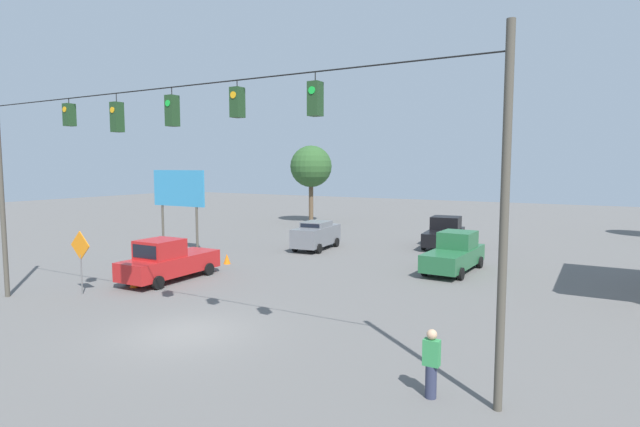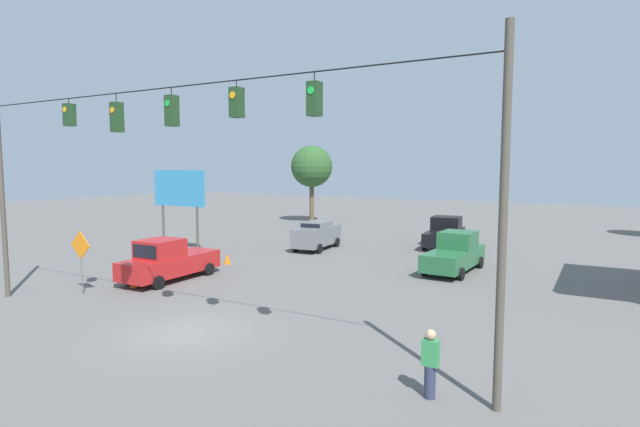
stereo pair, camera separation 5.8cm
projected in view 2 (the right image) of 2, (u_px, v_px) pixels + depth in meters
ground_plane at (186, 333)px, 17.08m from camera, size 140.00×140.00×0.00m
overhead_signal_span at (173, 162)px, 16.20m from camera, size 20.74×0.38×8.90m
pickup_truck_black_oncoming_deep at (445, 233)px, 35.03m from camera, size 2.72×5.52×2.12m
pickup_truck_green_oncoming_far at (455, 253)px, 26.99m from camera, size 2.33×5.57×2.12m
sedan_grey_withflow_far at (317, 235)px, 34.17m from camera, size 2.29×4.73×1.91m
pickup_truck_red_parked_shoulder at (168, 261)px, 24.84m from camera, size 2.22×5.38×2.12m
traffic_cone_nearest at (134, 281)px, 23.49m from camera, size 0.41×0.41×0.59m
traffic_cone_second at (185, 269)px, 26.15m from camera, size 0.41×0.41×0.59m
traffic_cone_third at (227, 259)px, 29.09m from camera, size 0.41×0.41×0.59m
roadside_billboard at (179, 193)px, 33.26m from camera, size 4.48×0.16×5.42m
work_zone_sign at (81, 250)px, 22.04m from camera, size 1.27×0.06×2.84m
pedestrian at (430, 364)px, 12.21m from camera, size 0.40×0.28×1.73m
tree_horizon_right at (312, 167)px, 50.02m from camera, size 4.17×4.17×7.75m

